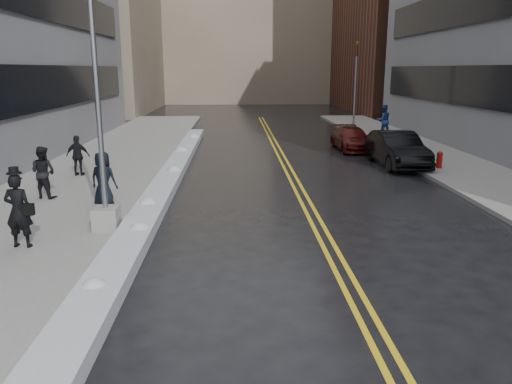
{
  "coord_description": "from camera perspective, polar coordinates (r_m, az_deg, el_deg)",
  "views": [
    {
      "loc": [
        0.18,
        -10.94,
        4.34
      ],
      "look_at": [
        0.68,
        1.32,
        1.3
      ],
      "focal_mm": 35.0,
      "sensor_mm": 36.0,
      "label": 1
    }
  ],
  "objects": [
    {
      "name": "lamppost",
      "position": [
        13.52,
        -17.33,
        5.61
      ],
      "size": [
        0.65,
        0.65,
        7.62
      ],
      "color": "gray",
      "rests_on": "sidewalk_west"
    },
    {
      "name": "sidewalk_west",
      "position": [
        22.18,
        -17.83,
        2.15
      ],
      "size": [
        5.5,
        50.0,
        0.15
      ],
      "primitive_type": "cube",
      "color": "gray",
      "rests_on": "ground"
    },
    {
      "name": "building_far",
      "position": [
        71.28,
        -0.93,
        19.27
      ],
      "size": [
        36.0,
        16.0,
        22.0
      ],
      "primitive_type": "cube",
      "color": "gray",
      "rests_on": "ground"
    },
    {
      "name": "lane_line_left",
      "position": [
        21.5,
        3.49,
        2.25
      ],
      "size": [
        0.12,
        50.0,
        0.01
      ],
      "primitive_type": "cube",
      "color": "gold",
      "rests_on": "ground"
    },
    {
      "name": "car_maroon",
      "position": [
        27.97,
        10.89,
        6.01
      ],
      "size": [
        1.85,
        4.27,
        1.22
      ],
      "primitive_type": "imported",
      "rotation": [
        0.0,
        0.0,
        0.03
      ],
      "color": "#480D0B",
      "rests_on": "ground"
    },
    {
      "name": "snow_ridge",
      "position": [
        19.57,
        -10.03,
        1.4
      ],
      "size": [
        0.9,
        30.0,
        0.34
      ],
      "primitive_type": "cube",
      "color": "silver",
      "rests_on": "ground"
    },
    {
      "name": "pedestrian_c",
      "position": [
        16.21,
        -17.05,
        1.43
      ],
      "size": [
        0.94,
        0.72,
        1.71
      ],
      "primitive_type": "imported",
      "rotation": [
        0.0,
        0.0,
        2.91
      ],
      "color": "black",
      "rests_on": "sidewalk_west"
    },
    {
      "name": "car_black",
      "position": [
        23.62,
        15.78,
        4.74
      ],
      "size": [
        1.84,
        4.84,
        1.58
      ],
      "primitive_type": "imported",
      "rotation": [
        0.0,
        0.0,
        0.04
      ],
      "color": "black",
      "rests_on": "ground"
    },
    {
      "name": "pedestrian_d",
      "position": [
        21.24,
        -19.68,
        3.94
      ],
      "size": [
        0.98,
        0.49,
        1.62
      ],
      "primitive_type": "imported",
      "rotation": [
        0.0,
        0.0,
        3.04
      ],
      "color": "black",
      "rests_on": "sidewalk_west"
    },
    {
      "name": "fire_hydrant",
      "position": [
        23.04,
        20.23,
        3.58
      ],
      "size": [
        0.26,
        0.26,
        0.73
      ],
      "color": "maroon",
      "rests_on": "sidewalk_east"
    },
    {
      "name": "building_west_far",
      "position": [
        57.33,
        -19.18,
        17.85
      ],
      "size": [
        14.0,
        22.0,
        18.0
      ],
      "primitive_type": "cube",
      "color": "gray",
      "rests_on": "ground"
    },
    {
      "name": "pedestrian_b",
      "position": [
        17.91,
        -23.15,
        2.09
      ],
      "size": [
        1.0,
        0.88,
        1.73
      ],
      "primitive_type": "imported",
      "rotation": [
        0.0,
        0.0,
        2.83
      ],
      "color": "black",
      "rests_on": "sidewalk_west"
    },
    {
      "name": "pedestrian_fedora",
      "position": [
        13.16,
        -25.51,
        -1.95
      ],
      "size": [
        0.69,
        0.48,
        1.8
      ],
      "primitive_type": "imported",
      "rotation": [
        0.0,
        0.0,
        3.07
      ],
      "color": "black",
      "rests_on": "sidewalk_west"
    },
    {
      "name": "pedestrian_east",
      "position": [
        33.27,
        14.36,
        7.95
      ],
      "size": [
        1.04,
        0.86,
        1.96
      ],
      "primitive_type": "imported",
      "rotation": [
        0.0,
        0.0,
        3.27
      ],
      "color": "navy",
      "rests_on": "sidewalk_east"
    },
    {
      "name": "traffic_signal",
      "position": [
        35.93,
        11.29,
        12.16
      ],
      "size": [
        0.16,
        0.2,
        6.0
      ],
      "color": "gray",
      "rests_on": "sidewalk_east"
    },
    {
      "name": "ground",
      "position": [
        11.77,
        -3.1,
        -7.74
      ],
      "size": [
        160.0,
        160.0,
        0.0
      ],
      "primitive_type": "plane",
      "color": "black",
      "rests_on": "ground"
    },
    {
      "name": "lane_line_right",
      "position": [
        21.53,
        4.28,
        2.26
      ],
      "size": [
        0.12,
        50.0,
        0.01
      ],
      "primitive_type": "cube",
      "color": "gold",
      "rests_on": "ground"
    },
    {
      "name": "sidewalk_east",
      "position": [
        23.52,
        22.39,
        2.41
      ],
      "size": [
        4.0,
        50.0,
        0.15
      ],
      "primitive_type": "cube",
      "color": "gray",
      "rests_on": "ground"
    }
  ]
}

